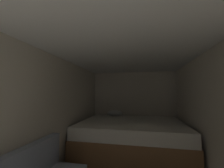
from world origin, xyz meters
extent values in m
cube|color=beige|center=(0.00, 4.11, 1.05)|extent=(2.58, 0.05, 2.09)
cube|color=beige|center=(-1.27, 1.71, 1.05)|extent=(0.05, 4.76, 2.09)
cube|color=white|center=(0.00, 1.71, 2.12)|extent=(2.58, 4.76, 0.05)
cube|color=brown|center=(0.00, 3.11, 0.26)|extent=(2.36, 1.85, 0.53)
cube|color=white|center=(0.00, 3.11, 0.66)|extent=(2.32, 1.81, 0.25)
ellipsoid|color=white|center=(-0.53, 3.81, 0.86)|extent=(0.44, 0.36, 0.16)
camera|label=1|loc=(0.24, -0.35, 1.42)|focal=22.92mm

